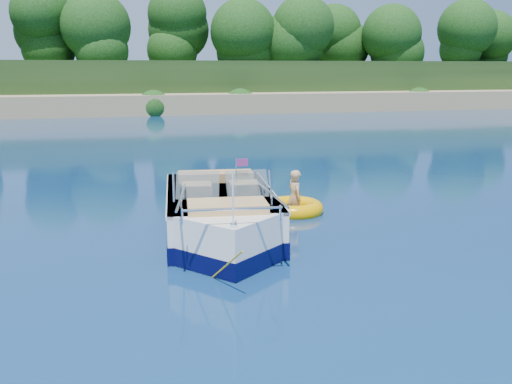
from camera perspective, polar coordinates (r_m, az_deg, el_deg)
The scene contains 6 objects.
ground at distance 9.15m, azimuth 5.29°, elevation -9.96°, with size 160.00×160.00×0.00m, color #0A1A4A.
shoreline at distance 71.83m, azimuth -12.28°, elevation 10.09°, with size 170.00×59.00×6.00m.
treeline at distance 49.10m, azimuth -11.33°, elevation 14.55°, with size 150.00×7.12×8.19m.
motorboat at distance 11.83m, azimuth -3.47°, elevation -2.67°, with size 2.66×6.24×2.08m.
tow_tube at distance 13.94m, azimuth 3.74°, elevation -1.64°, with size 1.90×1.90×0.39m.
boy at distance 13.97m, azimuth 3.80°, elevation -2.03°, with size 0.52×0.34×1.42m, color tan.
Camera 1 is at (-2.90, -7.95, 3.46)m, focal length 40.00 mm.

